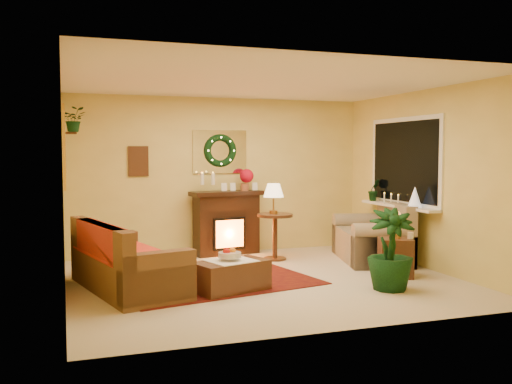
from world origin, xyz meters
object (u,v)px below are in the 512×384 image
object	(u,v)px
fireplace	(226,221)
side_table_round	(275,239)
loveseat	(371,234)
coffee_table	(231,274)
end_table_square	(395,257)
sofa	(129,255)

from	to	relation	value
fireplace	side_table_round	world-z (taller)	fireplace
loveseat	coffee_table	bearing A→B (deg)	-140.72
end_table_square	coffee_table	world-z (taller)	end_table_square
side_table_round	coffee_table	distance (m)	2.15
sofa	end_table_square	bearing A→B (deg)	-20.89
end_table_square	coffee_table	distance (m)	2.36
side_table_round	end_table_square	world-z (taller)	side_table_round
sofa	coffee_table	size ratio (longest dim) A/B	2.21
side_table_round	sofa	bearing A→B (deg)	-152.14
coffee_table	loveseat	bearing A→B (deg)	6.22
fireplace	side_table_round	distance (m)	0.96
fireplace	end_table_square	distance (m)	2.95
sofa	end_table_square	distance (m)	3.55
fireplace	side_table_round	bearing A→B (deg)	-59.45
coffee_table	sofa	bearing A→B (deg)	138.88
loveseat	sofa	bearing A→B (deg)	-154.56
sofa	end_table_square	world-z (taller)	sofa
fireplace	loveseat	distance (m)	2.36
loveseat	side_table_round	size ratio (longest dim) A/B	2.17
side_table_round	end_table_square	distance (m)	2.01
end_table_square	coffee_table	xyz separation A→B (m)	(-2.36, -0.08, -0.06)
end_table_square	coffee_table	size ratio (longest dim) A/B	0.59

